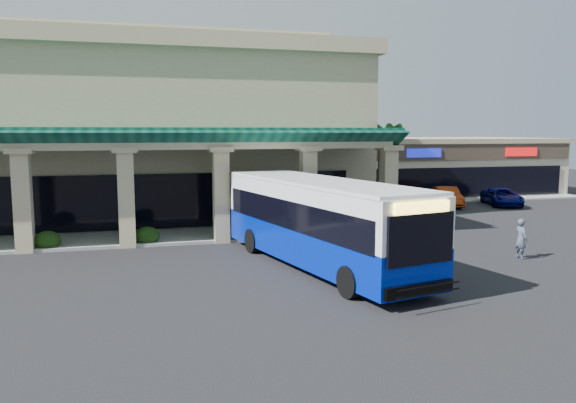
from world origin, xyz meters
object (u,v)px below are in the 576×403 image
object	(u,v)px
car_gray	(502,197)
car_white	(447,197)
car_silver	(421,200)
pedestrian	(521,239)
transit_bus	(320,224)

from	to	relation	value
car_gray	car_white	bearing A→B (deg)	-168.98
car_silver	car_white	xyz separation A→B (m)	(2.82, 1.37, 0.02)
pedestrian	car_white	xyz separation A→B (m)	(6.03, 16.08, -0.15)
transit_bus	car_gray	bearing A→B (deg)	25.16
transit_bus	pedestrian	xyz separation A→B (m)	(8.91, -0.83, -0.90)
transit_bus	car_gray	size ratio (longest dim) A/B	2.73
pedestrian	transit_bus	bearing A→B (deg)	81.47
transit_bus	car_silver	xyz separation A→B (m)	(12.12, 13.88, -1.08)
transit_bus	pedestrian	bearing A→B (deg)	-17.50
transit_bus	pedestrian	size ratio (longest dim) A/B	7.26
pedestrian	car_gray	size ratio (longest dim) A/B	0.38
transit_bus	car_silver	distance (m)	18.45
pedestrian	car_gray	bearing A→B (deg)	-36.87
pedestrian	car_gray	distance (m)	18.62
pedestrian	car_gray	xyz separation A→B (m)	(10.33, 15.50, -0.23)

